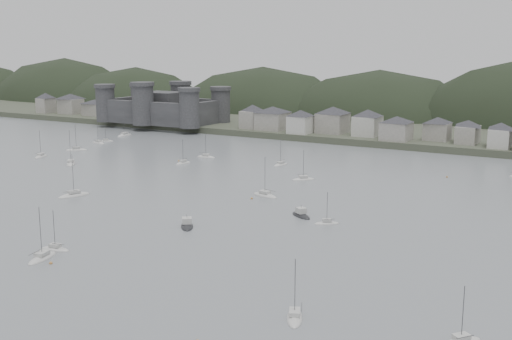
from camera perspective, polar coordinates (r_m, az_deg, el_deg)
The scene contains 10 objects.
ground at distance 137.08m, azimuth -16.28°, elevation -7.65°, with size 900.00×900.00×0.00m, color slate.
far_shore_land at distance 396.94m, azimuth 16.40°, elevation 4.60°, with size 900.00×250.00×3.00m, color #383D2D.
forested_ridge at distance 372.73m, azimuth 16.04°, elevation 2.24°, with size 851.55×103.94×102.57m.
castle at distance 345.50m, azimuth -8.38°, elevation 5.61°, with size 66.00×43.00×20.00m.
waterfront_town at distance 277.15m, azimuth 20.88°, elevation 3.21°, with size 451.48×28.46×12.92m.
sailboat_lead at distance 299.38m, azimuth -13.32°, elevation 2.53°, with size 6.20×6.32×9.20m.
moored_fleet at distance 197.80m, azimuth -5.93°, elevation -1.49°, with size 223.20×162.90×13.53m.
motor_launch_near at distance 163.77m, azimuth 4.07°, elevation -4.06°, with size 8.01×6.71×3.86m.
motor_launch_far at distance 154.92m, azimuth -6.21°, elevation -4.98°, with size 7.32×8.28×3.95m.
mooring_buoys at distance 167.39m, azimuth -2.81°, elevation -3.77°, with size 172.50×140.92×0.70m.
Camera 1 is at (96.06, -87.91, 42.83)m, focal length 44.60 mm.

